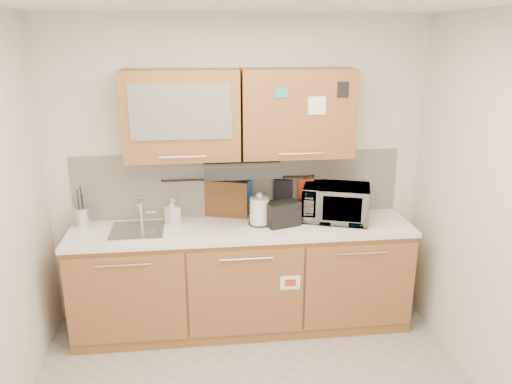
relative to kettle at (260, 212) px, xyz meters
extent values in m
plane|color=silver|center=(-0.15, 0.27, 0.27)|extent=(3.20, 0.00, 3.20)
cube|color=#905F33|center=(-0.15, -0.03, -0.59)|extent=(2.80, 0.60, 0.88)
cube|color=black|center=(-0.15, -0.03, -0.98)|extent=(2.80, 0.54, 0.10)
cube|color=#975B35|center=(-1.08, -0.34, -0.56)|extent=(0.91, 0.02, 0.74)
cylinder|color=silver|center=(-1.08, -0.37, -0.25)|extent=(0.41, 0.01, 0.01)
cube|color=#975B35|center=(-0.15, -0.34, -0.56)|extent=(0.91, 0.02, 0.74)
cylinder|color=silver|center=(-0.15, -0.37, -0.25)|extent=(0.41, 0.01, 0.01)
cube|color=#975B35|center=(0.79, -0.34, -0.56)|extent=(0.91, 0.02, 0.74)
cylinder|color=silver|center=(0.79, -0.37, -0.25)|extent=(0.41, 0.01, 0.01)
cube|color=white|center=(-0.15, -0.04, -0.13)|extent=(2.82, 0.62, 0.04)
cube|color=silver|center=(-0.15, 0.26, 0.17)|extent=(2.80, 0.02, 0.56)
cube|color=#905F33|center=(-0.61, 0.10, 0.80)|extent=(0.90, 0.35, 0.70)
cube|color=silver|center=(-0.61, -0.09, 0.85)|extent=(0.76, 0.02, 0.42)
cube|color=#975B35|center=(0.31, 0.10, 0.80)|extent=(0.90, 0.35, 0.70)
cube|color=white|center=(0.43, -0.08, 0.88)|extent=(0.14, 0.00, 0.14)
cube|color=black|center=(-0.15, 0.02, 0.39)|extent=(0.60, 0.46, 0.10)
cube|color=silver|center=(-1.00, -0.03, -0.12)|extent=(0.42, 0.40, 0.03)
cylinder|color=silver|center=(-0.98, 0.13, 0.01)|extent=(0.03, 0.03, 0.24)
cylinder|color=silver|center=(-0.98, 0.05, 0.11)|extent=(0.02, 0.18, 0.02)
cylinder|color=black|center=(-0.15, 0.22, 0.23)|extent=(1.30, 0.02, 0.02)
cylinder|color=silver|center=(-1.45, 0.11, -0.03)|extent=(0.15, 0.15, 0.17)
cylinder|color=black|center=(-1.47, 0.13, 0.05)|extent=(0.01, 0.01, 0.32)
cylinder|color=black|center=(-1.43, 0.10, 0.03)|extent=(0.01, 0.01, 0.29)
cylinder|color=black|center=(-1.45, 0.14, 0.06)|extent=(0.01, 0.01, 0.34)
cylinder|color=black|center=(-1.46, 0.09, 0.01)|extent=(0.01, 0.01, 0.25)
cylinder|color=silver|center=(0.00, 0.00, 0.00)|extent=(0.19, 0.19, 0.23)
sphere|color=silver|center=(0.00, 0.00, 0.14)|extent=(0.05, 0.05, 0.05)
cube|color=silver|center=(0.10, -0.02, 0.02)|extent=(0.03, 0.04, 0.15)
cylinder|color=black|center=(0.00, 0.00, -0.10)|extent=(0.18, 0.18, 0.01)
cube|color=black|center=(0.19, -0.04, -0.01)|extent=(0.30, 0.23, 0.20)
cube|color=black|center=(0.14, -0.06, 0.08)|extent=(0.11, 0.14, 0.01)
cube|color=black|center=(0.23, -0.03, 0.08)|extent=(0.11, 0.14, 0.01)
imported|color=#999999|center=(0.66, 0.04, 0.04)|extent=(0.63, 0.52, 0.30)
imported|color=#999999|center=(-0.72, 0.10, 0.00)|extent=(0.14, 0.14, 0.22)
cube|color=brown|center=(-0.27, 0.21, -0.03)|extent=(0.37, 0.14, 0.47)
cube|color=#204C93|center=(-0.10, 0.21, 0.11)|extent=(0.12, 0.06, 0.19)
cube|color=black|center=(0.23, 0.21, 0.08)|extent=(0.16, 0.10, 0.25)
cube|color=#B62D18|center=(0.43, 0.21, 0.12)|extent=(0.14, 0.03, 0.17)
camera|label=1|loc=(-0.49, -3.86, 1.39)|focal=35.00mm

